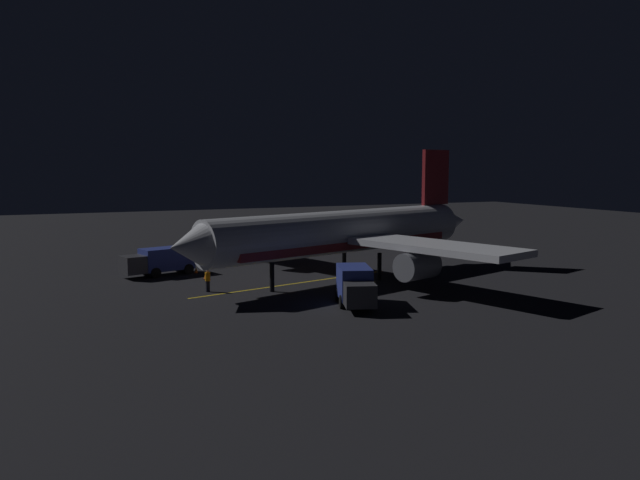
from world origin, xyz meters
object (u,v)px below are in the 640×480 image
Objects in this scene: ground_crew_worker at (208,280)px; traffic_cone_near_left at (196,270)px; catering_truck at (355,287)px; traffic_cone_near_right at (206,276)px; airliner at (347,234)px; baggage_truck at (160,261)px.

ground_crew_worker is 3.16× the size of traffic_cone_near_left.
traffic_cone_near_right is at bearing 26.09° from catering_truck.
airliner is at bearing -87.67° from ground_crew_worker.
ground_crew_worker is at bearing 42.49° from catering_truck.
airliner is 12.52m from traffic_cone_near_right.
airliner is 16.62m from baggage_truck.
catering_truck is at bearing -153.91° from traffic_cone_near_right.
airliner reaches higher than traffic_cone_near_right.
catering_truck is (-9.33, 3.95, -2.59)m from airliner.
baggage_truck is 3.80× the size of ground_crew_worker.
traffic_cone_near_right is (4.91, 10.92, -3.65)m from airliner.
ground_crew_worker is (-8.91, -2.03, -0.36)m from baggage_truck.
traffic_cone_near_left is at bearing -94.37° from baggage_truck.
ground_crew_worker is at bearing 168.25° from traffic_cone_near_right.
traffic_cone_near_left is (-0.24, -3.08, -1.00)m from baggage_truck.
traffic_cone_near_right is at bearing -178.57° from traffic_cone_near_left.
traffic_cone_near_right is at bearing 65.80° from airliner.
baggage_truck is 12.02× the size of traffic_cone_near_left.
airliner reaches higher than catering_truck.
catering_truck is 11.99m from ground_crew_worker.
traffic_cone_near_left is 1.00× the size of traffic_cone_near_right.
catering_truck reaches higher than ground_crew_worker.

